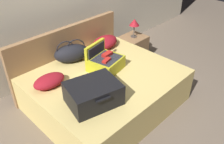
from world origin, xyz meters
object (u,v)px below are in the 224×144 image
table_lamp (134,23)px  nightstand (133,48)px  hard_case_large (93,93)px  hard_case_medium (105,62)px  duffel_bag (71,53)px  bed (106,89)px  pillow_near_headboard (49,81)px  pillow_center_head (105,42)px

table_lamp → nightstand: bearing=26.6°
hard_case_large → hard_case_medium: size_ratio=1.39×
hard_case_medium → duffel_bag: size_ratio=0.84×
bed → hard_case_large: 0.69m
duffel_bag → table_lamp: bearing=-2.3°
duffel_bag → nightstand: size_ratio=1.20×
pillow_near_headboard → pillow_center_head: 1.24m
hard_case_medium → pillow_center_head: hard_case_medium is taller
table_lamp → duffel_bag: bearing=177.7°
duffel_bag → hard_case_large: bearing=-113.0°
hard_case_large → hard_case_medium: bearing=49.4°
duffel_bag → pillow_near_headboard: 0.64m
nightstand → table_lamp: bearing=-153.4°
hard_case_large → pillow_center_head: 1.36m
bed → nightstand: 1.36m
nightstand → duffel_bag: bearing=177.7°
duffel_bag → pillow_center_head: 0.64m
hard_case_large → nightstand: (1.73, 0.86, -0.40)m
hard_case_large → nightstand: hard_case_large is taller
duffel_bag → table_lamp: size_ratio=1.69×
bed → table_lamp: size_ratio=5.72×
hard_case_large → table_lamp: table_lamp is taller
hard_case_medium → duffel_bag: (-0.20, 0.50, 0.02)m
bed → hard_case_large: (-0.49, -0.31, 0.38)m
hard_case_large → hard_case_medium: (0.59, 0.42, -0.02)m
hard_case_medium → table_lamp: 1.23m
pillow_center_head → nightstand: pillow_center_head is taller
pillow_near_headboard → table_lamp: bearing=7.1°
pillow_center_head → table_lamp: table_lamp is taller
nightstand → table_lamp: (-0.00, -0.00, 0.50)m
hard_case_medium → table_lamp: size_ratio=1.42×
pillow_near_headboard → nightstand: (1.91, 0.24, -0.35)m
hard_case_large → pillow_near_headboard: (-0.18, 0.62, -0.05)m
duffel_bag → nightstand: bearing=-2.3°
pillow_center_head → nightstand: bearing=-1.9°
duffel_bag → table_lamp: 1.34m
hard_case_medium → duffel_bag: hard_case_medium is taller
hard_case_large → pillow_center_head: bearing=54.7°
bed → hard_case_medium: (0.10, 0.11, 0.37)m
hard_case_medium → table_lamp: (1.14, 0.45, 0.11)m
pillow_near_headboard → nightstand: bearing=7.1°
hard_case_large → duffel_bag: (0.39, 0.92, 0.01)m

